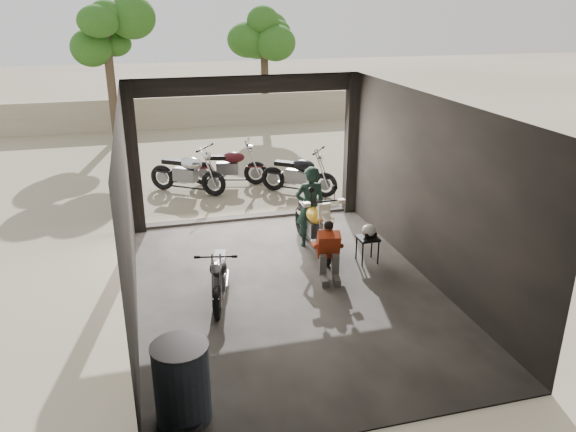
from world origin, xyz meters
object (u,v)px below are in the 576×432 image
oil_drum (182,384)px  outside_bike_c (299,171)px  main_bike (313,221)px  outside_bike_b (229,163)px  rider (310,207)px  helmet (369,231)px  stool (368,241)px  mechanic (329,253)px  sign_post (380,141)px  left_bike (219,272)px  outside_bike_a (187,169)px

oil_drum → outside_bike_c: bearing=64.8°
oil_drum → main_bike: bearing=55.5°
outside_bike_b → rider: bearing=-155.5°
main_bike → outside_bike_b: main_bike is taller
outside_bike_c → helmet: size_ratio=6.49×
outside_bike_c → stool: outside_bike_c is taller
mechanic → stool: size_ratio=1.97×
sign_post → outside_bike_b: bearing=160.9°
stool → oil_drum: bearing=-137.5°
stool → helmet: size_ratio=1.88×
left_bike → rider: (2.08, 1.70, 0.34)m
helmet → sign_post: size_ratio=0.13×
outside_bike_a → stool: 5.83m
rider → mechanic: bearing=86.5°
outside_bike_b → stool: (1.70, -5.49, -0.16)m
rider → mechanic: 1.54m
mechanic → sign_post: bearing=67.1°
outside_bike_a → sign_post: bearing=-72.2°
mechanic → left_bike: bearing=-163.6°
outside_bike_a → main_bike: bearing=-119.6°
outside_bike_b → oil_drum: size_ratio=1.77×
left_bike → stool: size_ratio=2.84×
outside_bike_c → outside_bike_a: bearing=110.2°
rider → left_bike: bearing=40.0°
left_bike → stool: left_bike is taller
stool → sign_post: sign_post is taller
main_bike → rider: rider is taller
rider → oil_drum: size_ratio=1.66×
left_bike → outside_bike_a: bearing=101.8°
helmet → oil_drum: (-3.74, -3.43, -0.14)m
left_bike → sign_post: sign_post is taller
left_bike → mechanic: size_ratio=1.45×
outside_bike_a → helmet: 5.82m
outside_bike_c → stool: (0.12, -4.26, -0.16)m
sign_post → main_bike: bearing=-124.2°
rider → outside_bike_a: bearing=-62.7°
left_bike → outside_bike_b: bearing=91.3°
sign_post → outside_bike_c: bearing=171.1°
outside_bike_b → main_bike: bearing=-155.8°
helmet → sign_post: sign_post is taller
outside_bike_c → left_bike: bearing=-172.6°
outside_bike_b → outside_bike_c: size_ratio=0.99×
mechanic → oil_drum: (-2.80, -2.94, -0.01)m
main_bike → oil_drum: main_bike is taller
outside_bike_b → helmet: 5.74m
outside_bike_b → rider: 4.56m
main_bike → outside_bike_b: size_ratio=1.04×
stool → outside_bike_b: bearing=107.2°
outside_bike_a → mechanic: bearing=-126.2°
rider → stool: 1.36m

